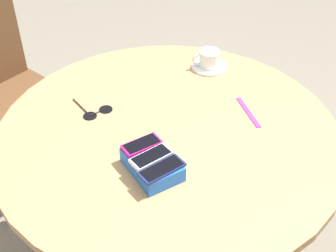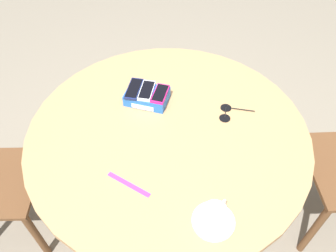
{
  "view_description": "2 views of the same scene",
  "coord_description": "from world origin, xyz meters",
  "px_view_note": "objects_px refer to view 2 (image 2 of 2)",
  "views": [
    {
      "loc": [
        -1.12,
        0.4,
        1.77
      ],
      "look_at": [
        0.0,
        0.0,
        0.81
      ],
      "focal_mm": 50.0,
      "sensor_mm": 36.0,
      "label": 1
    },
    {
      "loc": [
        0.42,
        -0.78,
        1.78
      ],
      "look_at": [
        0.0,
        0.0,
        0.81
      ],
      "focal_mm": 35.0,
      "sensor_mm": 36.0,
      "label": 2
    }
  ],
  "objects_px": {
    "phone_box": "(147,96)",
    "lanyard_strap": "(128,184)",
    "phone_navy": "(134,89)",
    "phone_magenta": "(160,94)",
    "round_table": "(168,144)",
    "coffee_cup": "(215,215)",
    "saucer": "(213,221)",
    "phone_white": "(147,91)",
    "sunglasses": "(227,113)"
  },
  "relations": [
    {
      "from": "phone_navy",
      "to": "phone_white",
      "type": "height_order",
      "value": "phone_white"
    },
    {
      "from": "round_table",
      "to": "lanyard_strap",
      "type": "relative_size",
      "value": 6.49
    },
    {
      "from": "round_table",
      "to": "phone_magenta",
      "type": "bearing_deg",
      "value": 130.12
    },
    {
      "from": "round_table",
      "to": "saucer",
      "type": "relative_size",
      "value": 8.17
    },
    {
      "from": "phone_box",
      "to": "sunglasses",
      "type": "relative_size",
      "value": 1.42
    },
    {
      "from": "round_table",
      "to": "sunglasses",
      "type": "height_order",
      "value": "sunglasses"
    },
    {
      "from": "phone_navy",
      "to": "lanyard_strap",
      "type": "distance_m",
      "value": 0.45
    },
    {
      "from": "phone_navy",
      "to": "coffee_cup",
      "type": "xyz_separation_m",
      "value": [
        0.54,
        -0.38,
        -0.01
      ]
    },
    {
      "from": "saucer",
      "to": "phone_box",
      "type": "bearing_deg",
      "value": 140.55
    },
    {
      "from": "phone_box",
      "to": "saucer",
      "type": "relative_size",
      "value": 1.43
    },
    {
      "from": "phone_magenta",
      "to": "sunglasses",
      "type": "distance_m",
      "value": 0.3
    },
    {
      "from": "phone_white",
      "to": "lanyard_strap",
      "type": "height_order",
      "value": "phone_white"
    },
    {
      "from": "phone_navy",
      "to": "phone_white",
      "type": "xyz_separation_m",
      "value": [
        0.06,
        0.01,
        0.0
      ]
    },
    {
      "from": "phone_navy",
      "to": "phone_magenta",
      "type": "height_order",
      "value": "phone_magenta"
    },
    {
      "from": "phone_box",
      "to": "coffee_cup",
      "type": "distance_m",
      "value": 0.62
    },
    {
      "from": "coffee_cup",
      "to": "sunglasses",
      "type": "distance_m",
      "value": 0.51
    },
    {
      "from": "round_table",
      "to": "phone_white",
      "type": "height_order",
      "value": "phone_white"
    },
    {
      "from": "phone_navy",
      "to": "saucer",
      "type": "relative_size",
      "value": 1.04
    },
    {
      "from": "round_table",
      "to": "phone_white",
      "type": "distance_m",
      "value": 0.25
    },
    {
      "from": "coffee_cup",
      "to": "sunglasses",
      "type": "bearing_deg",
      "value": 106.04
    },
    {
      "from": "phone_white",
      "to": "phone_magenta",
      "type": "xyz_separation_m",
      "value": [
        0.06,
        0.01,
        -0.0
      ]
    },
    {
      "from": "phone_white",
      "to": "sunglasses",
      "type": "bearing_deg",
      "value": 14.99
    },
    {
      "from": "round_table",
      "to": "phone_magenta",
      "type": "distance_m",
      "value": 0.22
    },
    {
      "from": "phone_white",
      "to": "phone_magenta",
      "type": "bearing_deg",
      "value": 9.24
    },
    {
      "from": "lanyard_strap",
      "to": "sunglasses",
      "type": "bearing_deg",
      "value": 69.76
    },
    {
      "from": "phone_navy",
      "to": "phone_magenta",
      "type": "bearing_deg",
      "value": 11.24
    },
    {
      "from": "phone_navy",
      "to": "saucer",
      "type": "xyz_separation_m",
      "value": [
        0.54,
        -0.38,
        -0.05
      ]
    },
    {
      "from": "round_table",
      "to": "phone_white",
      "type": "bearing_deg",
      "value": 145.87
    },
    {
      "from": "round_table",
      "to": "phone_box",
      "type": "relative_size",
      "value": 5.71
    },
    {
      "from": "round_table",
      "to": "coffee_cup",
      "type": "xyz_separation_m",
      "value": [
        0.32,
        -0.28,
        0.13
      ]
    },
    {
      "from": "round_table",
      "to": "lanyard_strap",
      "type": "bearing_deg",
      "value": -90.88
    },
    {
      "from": "phone_white",
      "to": "sunglasses",
      "type": "relative_size",
      "value": 0.96
    },
    {
      "from": "round_table",
      "to": "phone_box",
      "type": "distance_m",
      "value": 0.23
    },
    {
      "from": "phone_navy",
      "to": "coffee_cup",
      "type": "height_order",
      "value": "coffee_cup"
    },
    {
      "from": "phone_white",
      "to": "saucer",
      "type": "height_order",
      "value": "phone_white"
    },
    {
      "from": "lanyard_strap",
      "to": "phone_white",
      "type": "bearing_deg",
      "value": 111.2
    },
    {
      "from": "phone_white",
      "to": "saucer",
      "type": "distance_m",
      "value": 0.62
    },
    {
      "from": "phone_box",
      "to": "phone_white",
      "type": "xyz_separation_m",
      "value": [
        -0.0,
        0.0,
        0.03
      ]
    },
    {
      "from": "phone_box",
      "to": "phone_white",
      "type": "height_order",
      "value": "phone_white"
    },
    {
      "from": "phone_box",
      "to": "lanyard_strap",
      "type": "relative_size",
      "value": 1.14
    },
    {
      "from": "sunglasses",
      "to": "round_table",
      "type": "bearing_deg",
      "value": -131.64
    },
    {
      "from": "phone_magenta",
      "to": "lanyard_strap",
      "type": "height_order",
      "value": "phone_magenta"
    },
    {
      "from": "lanyard_strap",
      "to": "sunglasses",
      "type": "height_order",
      "value": "sunglasses"
    },
    {
      "from": "saucer",
      "to": "coffee_cup",
      "type": "distance_m",
      "value": 0.04
    },
    {
      "from": "saucer",
      "to": "coffee_cup",
      "type": "bearing_deg",
      "value": 80.1
    },
    {
      "from": "phone_white",
      "to": "phone_box",
      "type": "bearing_deg",
      "value": -61.69
    },
    {
      "from": "phone_magenta",
      "to": "sunglasses",
      "type": "relative_size",
      "value": 0.9
    },
    {
      "from": "sunglasses",
      "to": "coffee_cup",
      "type": "bearing_deg",
      "value": -73.96
    },
    {
      "from": "round_table",
      "to": "phone_navy",
      "type": "height_order",
      "value": "phone_navy"
    },
    {
      "from": "phone_magenta",
      "to": "saucer",
      "type": "relative_size",
      "value": 0.91
    }
  ]
}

